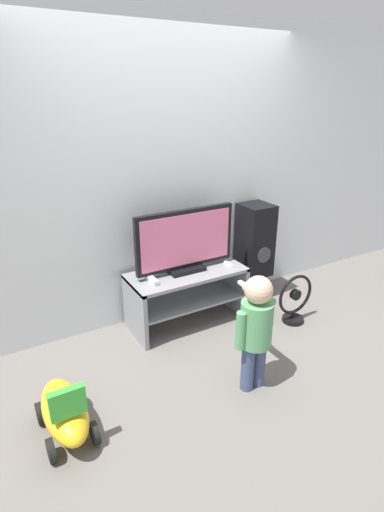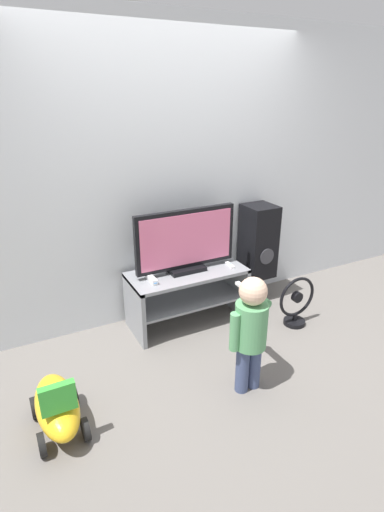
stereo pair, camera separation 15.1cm
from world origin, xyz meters
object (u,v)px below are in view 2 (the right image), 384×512
Objects in this scene: floor_fan at (296,303)px; ride_on_toy at (57,406)px; television at (186,242)px; remote_primary at (230,265)px; game_console at (151,279)px; child at (250,325)px; speaker_tower at (258,243)px.

floor_fan is 2.18m from ride_on_toy.
television reaches higher than remote_primary.
game_console is 0.76m from remote_primary.
game_console is 1.50× the size of remote_primary.
television is 0.49m from remote_primary.
television is at bearing 148.92° from floor_fan.
floor_fan is (0.88, 0.50, -0.31)m from child.
speaker_tower is at bearing 91.29° from floor_fan.
television is at bearing 88.93° from child.
ride_on_toy is at bearing -157.51° from speaker_tower.
television is at bearing 165.98° from remote_primary.
child is 1.86× the size of floor_fan.
floor_fan is at bearing -88.71° from speaker_tower.
television reaches higher than child.
child is 1.35m from ride_on_toy.
television is 1.06m from child.
game_console reaches higher than floor_fan.
ride_on_toy is at bearing -148.47° from television.
television reaches higher than ride_on_toy.
television is at bearing -173.86° from speaker_tower.
ride_on_toy is at bearing -157.69° from remote_primary.
speaker_tower is at bearing 6.99° from game_console.
speaker_tower is at bearing 52.13° from child.
television is 0.44m from game_console.
floor_fan is (0.46, -0.42, -0.31)m from remote_primary.
game_console reaches higher than ride_on_toy.
television is 1.53× the size of ride_on_toy.
floor_fan is at bearing -31.08° from television.
ride_on_toy is (-1.28, 0.22, -0.35)m from child.
remote_primary is at bearing 65.54° from child.
speaker_tower is at bearing 23.18° from remote_primary.
speaker_tower reaches higher than floor_fan.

